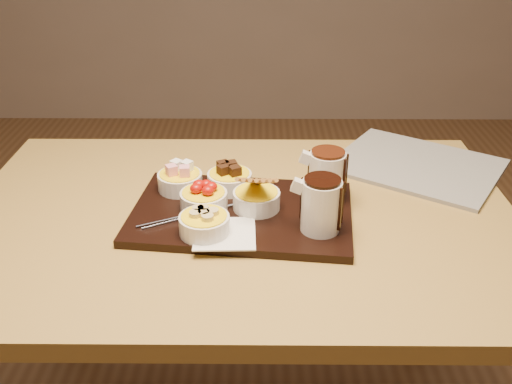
{
  "coord_description": "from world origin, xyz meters",
  "views": [
    {
      "loc": [
        0.04,
        -1.06,
        1.37
      ],
      "look_at": [
        0.04,
        -0.02,
        0.81
      ],
      "focal_mm": 40.0,
      "sensor_mm": 36.0,
      "label": 1
    }
  ],
  "objects_px": {
    "newspaper": "(417,165)",
    "serving_board": "(242,213)",
    "bowl_strawberries": "(204,201)",
    "pitcher_milk_chocolate": "(327,176)",
    "pitcher_dark_chocolate": "(321,206)",
    "dining_table": "(240,251)"
  },
  "relations": [
    {
      "from": "pitcher_dark_chocolate",
      "to": "pitcher_milk_chocolate",
      "type": "xyz_separation_m",
      "value": [
        0.02,
        0.13,
        0.0
      ]
    },
    {
      "from": "bowl_strawberries",
      "to": "pitcher_milk_chocolate",
      "type": "bearing_deg",
      "value": 10.17
    },
    {
      "from": "dining_table",
      "to": "serving_board",
      "type": "bearing_deg",
      "value": -69.2
    },
    {
      "from": "bowl_strawberries",
      "to": "newspaper",
      "type": "relative_size",
      "value": 0.26
    },
    {
      "from": "bowl_strawberries",
      "to": "newspaper",
      "type": "xyz_separation_m",
      "value": [
        0.51,
        0.24,
        -0.03
      ]
    },
    {
      "from": "dining_table",
      "to": "bowl_strawberries",
      "type": "height_order",
      "value": "bowl_strawberries"
    },
    {
      "from": "dining_table",
      "to": "pitcher_dark_chocolate",
      "type": "xyz_separation_m",
      "value": [
        0.16,
        -0.09,
        0.17
      ]
    },
    {
      "from": "pitcher_dark_chocolate",
      "to": "newspaper",
      "type": "distance_m",
      "value": 0.43
    },
    {
      "from": "pitcher_milk_chocolate",
      "to": "newspaper",
      "type": "bearing_deg",
      "value": 44.26
    },
    {
      "from": "pitcher_dark_chocolate",
      "to": "newspaper",
      "type": "xyz_separation_m",
      "value": [
        0.27,
        0.32,
        -0.07
      ]
    },
    {
      "from": "serving_board",
      "to": "bowl_strawberries",
      "type": "height_order",
      "value": "bowl_strawberries"
    },
    {
      "from": "serving_board",
      "to": "dining_table",
      "type": "bearing_deg",
      "value": 117.02
    },
    {
      "from": "serving_board",
      "to": "newspaper",
      "type": "xyz_separation_m",
      "value": [
        0.43,
        0.25,
        -0.0
      ]
    },
    {
      "from": "newspaper",
      "to": "serving_board",
      "type": "bearing_deg",
      "value": -117.17
    },
    {
      "from": "serving_board",
      "to": "newspaper",
      "type": "distance_m",
      "value": 0.5
    },
    {
      "from": "bowl_strawberries",
      "to": "pitcher_dark_chocolate",
      "type": "bearing_deg",
      "value": -18.87
    },
    {
      "from": "newspaper",
      "to": "bowl_strawberries",
      "type": "bearing_deg",
      "value": -121.53
    },
    {
      "from": "serving_board",
      "to": "newspaper",
      "type": "bearing_deg",
      "value": 35.91
    },
    {
      "from": "pitcher_dark_chocolate",
      "to": "pitcher_milk_chocolate",
      "type": "relative_size",
      "value": 1.0
    },
    {
      "from": "pitcher_milk_chocolate",
      "to": "newspaper",
      "type": "relative_size",
      "value": 0.28
    },
    {
      "from": "dining_table",
      "to": "pitcher_dark_chocolate",
      "type": "height_order",
      "value": "pitcher_dark_chocolate"
    },
    {
      "from": "bowl_strawberries",
      "to": "pitcher_milk_chocolate",
      "type": "distance_m",
      "value": 0.27
    }
  ]
}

